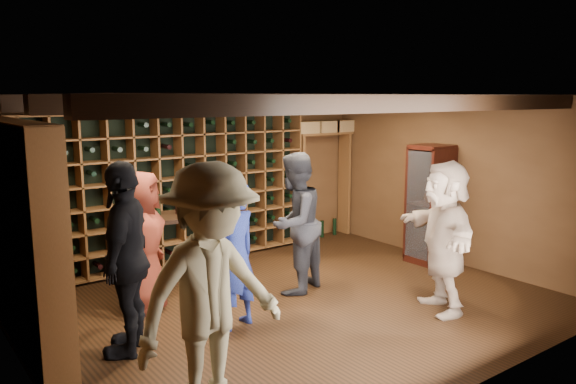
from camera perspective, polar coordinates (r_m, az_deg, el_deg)
ground at (r=6.94m, az=0.58°, el=-11.29°), size 6.00×6.00×0.00m
room_shell at (r=6.53m, az=0.35°, el=9.11°), size 6.00×6.00×6.00m
wine_rack_back at (r=8.33m, az=-12.07°, el=0.24°), size 4.65×0.30×2.20m
wine_rack_left at (r=6.23m, az=-25.68°, el=-3.66°), size 0.30×2.65×2.20m
crate_shelf at (r=9.84m, az=3.60°, el=4.31°), size 1.20×0.32×2.07m
display_cabinet at (r=8.69m, az=14.18°, el=-1.43°), size 0.55×0.50×1.75m
man_blue_shirt at (r=6.08m, az=-5.43°, el=-6.47°), size 0.65×0.51×1.60m
man_grey_suit at (r=7.12m, az=0.67°, el=-3.18°), size 1.07×0.97×1.80m
guest_red_floral at (r=6.71m, az=-14.53°, el=-4.96°), size 0.91×0.96×1.65m
guest_woman_black at (r=5.65m, az=-16.10°, el=-6.47°), size 1.03×1.17×1.90m
guest_khaki at (r=4.36m, az=-7.80°, el=-10.23°), size 1.39×0.91×2.01m
guest_beige at (r=6.74m, az=15.57°, el=-4.39°), size 1.24×1.70×1.78m
tasting_table at (r=7.53m, az=-10.60°, el=-3.10°), size 1.36×0.83×1.24m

